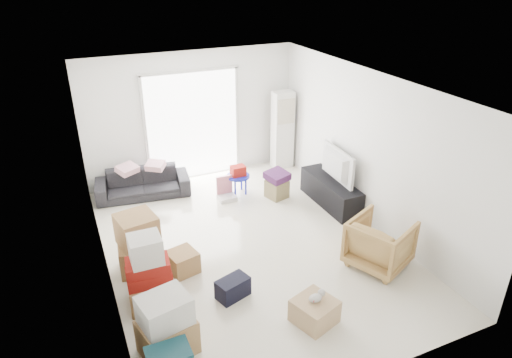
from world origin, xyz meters
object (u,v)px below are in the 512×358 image
object	(u,v)px
tv_console	(331,192)
armchair	(380,241)
ac_tower	(282,130)
wood_crate	(314,311)
television	(332,177)
sofa	(142,179)
kids_table	(238,174)
ottoman	(277,189)

from	to	relation	value
tv_console	armchair	distance (m)	2.02
ac_tower	wood_crate	size ratio (longest dim) A/B	3.52
television	armchair	size ratio (longest dim) A/B	1.25
tv_console	sofa	size ratio (longest dim) A/B	0.85
sofa	wood_crate	size ratio (longest dim) A/B	3.66
armchair	tv_console	bearing A→B (deg)	-35.12
ac_tower	tv_console	distance (m)	2.08
tv_console	television	size ratio (longest dim) A/B	1.43
armchair	wood_crate	xyz separation A→B (m)	(-1.54, -0.67, -0.27)
ac_tower	wood_crate	xyz separation A→B (m)	(-1.87, -4.63, -0.71)
tv_console	armchair	size ratio (longest dim) A/B	1.78
sofa	armchair	bearing A→B (deg)	-45.04
television	wood_crate	distance (m)	3.29
armchair	kids_table	distance (m)	3.30
ac_tower	wood_crate	world-z (taller)	ac_tower
tv_console	sofa	distance (m)	3.73
ac_tower	armchair	world-z (taller)	ac_tower
sofa	wood_crate	bearing A→B (deg)	-65.53
tv_console	ottoman	bearing A→B (deg)	140.77
ac_tower	sofa	xyz separation A→B (m)	(-3.19, -0.15, -0.52)
ottoman	wood_crate	world-z (taller)	ottoman
sofa	ottoman	distance (m)	2.69
ac_tower	armchair	bearing A→B (deg)	-94.77
sofa	television	bearing A→B (deg)	-21.49
tv_console	kids_table	bearing A→B (deg)	141.95
television	wood_crate	bearing A→B (deg)	147.30
ottoman	ac_tower	bearing A→B (deg)	59.45
tv_console	wood_crate	bearing A→B (deg)	-125.98
television	ottoman	world-z (taller)	television
tv_console	sofa	bearing A→B (deg)	150.49
television	kids_table	world-z (taller)	television
tv_console	sofa	xyz separation A→B (m)	(-3.24, 1.84, 0.10)
ac_tower	television	size ratio (longest dim) A/B	1.62
tv_console	ac_tower	bearing A→B (deg)	91.44
armchair	television	bearing A→B (deg)	-35.12
television	sofa	bearing A→B (deg)	63.77
ottoman	kids_table	world-z (taller)	kids_table
television	sofa	xyz separation A→B (m)	(-3.24, 1.84, -0.23)
sofa	wood_crate	world-z (taller)	sofa
tv_console	ottoman	size ratio (longest dim) A/B	4.22
television	ac_tower	bearing A→B (deg)	4.72
tv_console	wood_crate	size ratio (longest dim) A/B	3.10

